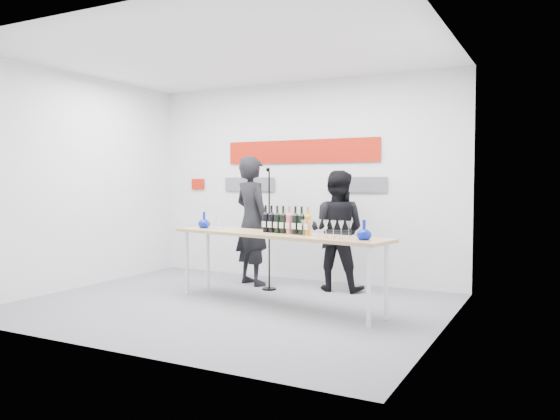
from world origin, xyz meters
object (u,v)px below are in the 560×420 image
(tasting_table, at_px, (276,239))
(mic_stand, at_px, (269,253))
(presenter_left, at_px, (252,221))
(presenter_right, at_px, (337,231))

(tasting_table, bearing_deg, mic_stand, 134.18)
(presenter_left, xyz_separation_m, mic_stand, (0.41, -0.24, -0.42))
(tasting_table, height_order, presenter_right, presenter_right)
(tasting_table, distance_m, presenter_right, 1.24)
(presenter_left, bearing_deg, presenter_right, -147.72)
(presenter_left, distance_m, mic_stand, 0.63)
(tasting_table, bearing_deg, presenter_left, 142.75)
(tasting_table, xyz_separation_m, presenter_right, (0.30, 1.21, 0.01))
(presenter_left, distance_m, presenter_right, 1.26)
(tasting_table, relative_size, presenter_left, 1.60)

